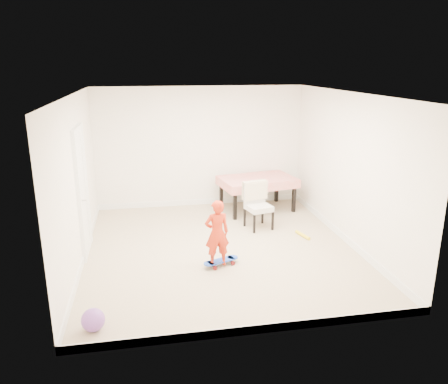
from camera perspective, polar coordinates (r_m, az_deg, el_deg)
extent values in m
plane|color=tan|center=(7.54, -0.48, -7.40)|extent=(5.00, 5.00, 0.00)
cube|color=white|center=(6.91, -0.53, 12.55)|extent=(4.50, 5.00, 0.04)
cube|color=white|center=(9.51, -3.09, 5.84)|extent=(4.50, 0.04, 2.60)
cube|color=white|center=(4.81, 4.62, -5.00)|extent=(4.50, 0.04, 2.60)
cube|color=white|center=(7.10, -18.54, 1.29)|extent=(0.04, 5.00, 2.60)
cube|color=white|center=(7.80, 15.87, 2.86)|extent=(0.04, 5.00, 2.60)
cube|color=white|center=(7.45, -17.99, -0.15)|extent=(0.11, 0.94, 2.11)
cube|color=white|center=(9.83, -2.98, -1.27)|extent=(4.50, 0.02, 0.12)
cube|color=white|center=(5.38, 4.33, -17.42)|extent=(4.50, 0.02, 0.12)
cube|color=white|center=(7.50, -17.75, -7.89)|extent=(0.02, 5.00, 0.12)
cube|color=white|center=(8.18, 15.25, -5.61)|extent=(0.02, 5.00, 0.12)
imported|color=red|center=(6.70, -0.92, -5.67)|extent=(0.41, 0.29, 1.06)
sphere|color=purple|center=(5.59, -16.73, -15.71)|extent=(0.28, 0.28, 0.28)
cylinder|color=yellow|center=(8.16, 10.24, -5.56)|extent=(0.16, 0.40, 0.06)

